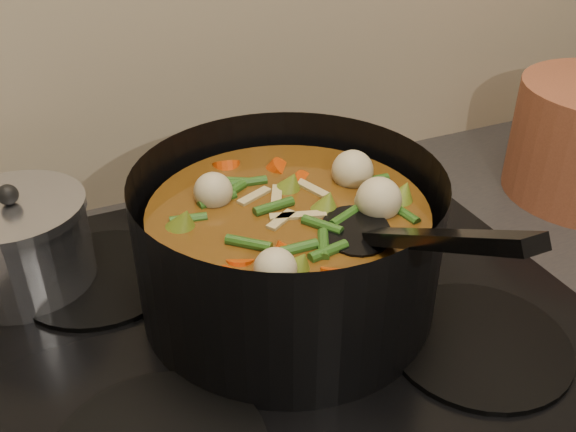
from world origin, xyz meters
name	(u,v)px	position (x,y,z in m)	size (l,w,h in m)	color
stovetop	(277,316)	(0.00, 1.93, 0.92)	(0.62, 0.54, 0.03)	black
stockpot	(289,246)	(0.02, 1.94, 1.00)	(0.35, 0.44, 0.23)	black
saucepan	(21,244)	(-0.23, 2.09, 0.98)	(0.15, 0.15, 0.12)	silver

